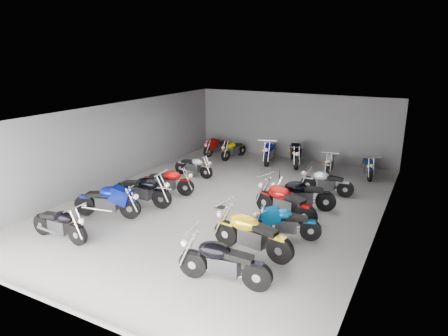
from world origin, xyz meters
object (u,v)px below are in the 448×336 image
Objects in this scene: motorcycle_left_a at (60,224)px; motorcycle_back_a at (217,146)px; motorcycle_right_d at (284,202)px; motorcycle_back_d at (295,153)px; motorcycle_left_f at (194,166)px; motorcycle_back_f at (368,166)px; motorcycle_left_d at (167,182)px; drain_grate at (220,207)px; motorcycle_right_a at (223,262)px; motorcycle_back_b at (233,149)px; motorcycle_left_c at (142,190)px; motorcycle_right_b at (251,234)px; motorcycle_back_c at (270,151)px; motorcycle_back_e at (330,162)px; motorcycle_right_e at (302,195)px; motorcycle_right_f at (326,182)px; motorcycle_left_b at (108,201)px; motorcycle_right_c at (285,223)px.

motorcycle_left_a is 1.11× the size of motorcycle_back_a.
motorcycle_right_d is 6.41m from motorcycle_back_d.
motorcycle_back_f reaches higher than motorcycle_left_f.
motorcycle_back_f is at bearing 114.58° from motorcycle_left_d.
drain_grate is 5.13m from motorcycle_left_a.
motorcycle_back_d is (-1.75, 10.32, 0.02)m from motorcycle_right_a.
drain_grate is 0.17× the size of motorcycle_back_b.
motorcycle_back_f is (3.85, 5.96, 0.46)m from drain_grate.
motorcycle_left_d is at bearing 167.87° from motorcycle_left_c.
motorcycle_back_b is (0.14, 3.44, 0.02)m from motorcycle_left_f.
motorcycle_back_f is (1.59, 8.43, -0.10)m from motorcycle_right_b.
motorcycle_back_c reaches higher than motorcycle_back_b.
motorcycle_left_d is 6.29m from motorcycle_right_a.
motorcycle_back_c is 1.17× the size of motorcycle_back_e.
motorcycle_right_a is at bearing 157.95° from motorcycle_right_e.
motorcycle_left_c is 7.47m from motorcycle_back_c.
motorcycle_right_f is 7.21m from motorcycle_back_a.
motorcycle_left_c is at bearing 94.29° from motorcycle_right_e.
motorcycle_back_b is 0.85× the size of motorcycle_back_c.
motorcycle_left_f is at bearing 29.42° from motorcycle_right_a.
motorcycle_left_a is at bearing -24.13° from motorcycle_left_d.
motorcycle_left_a is 0.93× the size of motorcycle_left_b.
motorcycle_left_d is 5.88m from motorcycle_right_f.
motorcycle_right_b is 10.51m from motorcycle_back_a.
motorcycle_back_e is 1.57m from motorcycle_back_f.
motorcycle_back_d is 3.34m from motorcycle_back_f.
motorcycle_right_d is at bearing 130.52° from motorcycle_left_a.
motorcycle_right_e is at bearing 110.58° from motorcycle_back_c.
motorcycle_back_a is (-6.43, 3.27, -0.02)m from motorcycle_right_f.
motorcycle_right_a is 1.03× the size of motorcycle_back_d.
motorcycle_right_c is 2.32m from motorcycle_right_e.
motorcycle_left_f is 5.53m from motorcycle_right_f.
drain_grate is 4.67m from motorcycle_right_a.
motorcycle_back_c is 1.20m from motorcycle_back_d.
motorcycle_left_a is at bearing 115.72° from motorcycle_right_e.
motorcycle_back_c is (2.01, 3.60, 0.10)m from motorcycle_left_f.
drain_grate is 6.53m from motorcycle_back_b.
motorcycle_back_c reaches higher than drain_grate.
motorcycle_left_b is 2.64m from motorcycle_left_d.
motorcycle_left_f is at bearing 136.23° from drain_grate.
motorcycle_back_d is at bearing -163.55° from motorcycle_back_a.
motorcycle_back_c is at bearing 8.66° from motorcycle_right_a.
motorcycle_left_d is 1.05× the size of motorcycle_right_c.
motorcycle_left_c is (0.32, 1.30, 0.01)m from motorcycle_left_b.
motorcycle_back_f reaches higher than motorcycle_back_b.
motorcycle_back_e is (4.82, -0.15, -0.00)m from motorcycle_back_b.
motorcycle_right_e is at bearing 165.94° from motorcycle_right_f.
motorcycle_back_a is at bearing -20.17° from motorcycle_back_f.
motorcycle_right_d is at bearing 7.58° from motorcycle_right_b.
motorcycle_left_d reaches higher than motorcycle_right_c.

